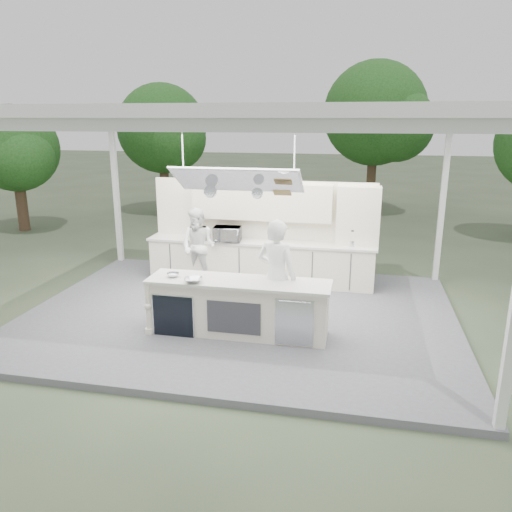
% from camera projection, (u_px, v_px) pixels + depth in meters
% --- Properties ---
extents(ground, '(90.00, 90.00, 0.00)m').
position_uv_depth(ground, '(240.00, 318.00, 9.53)').
color(ground, '#47543A').
rests_on(ground, ground).
extents(stage_deck, '(8.00, 6.00, 0.12)m').
position_uv_depth(stage_deck, '(240.00, 315.00, 9.51)').
color(stage_deck, '#5D5D61').
rests_on(stage_deck, ground).
extents(tent, '(8.20, 6.20, 3.86)m').
position_uv_depth(tent, '(238.00, 117.00, 8.52)').
color(tent, white).
rests_on(tent, ground).
extents(demo_island, '(3.10, 0.79, 0.95)m').
position_uv_depth(demo_island, '(237.00, 307.00, 8.47)').
color(demo_island, white).
rests_on(demo_island, stage_deck).
extents(back_counter, '(5.08, 0.72, 0.95)m').
position_uv_depth(back_counter, '(260.00, 261.00, 11.16)').
color(back_counter, white).
rests_on(back_counter, stage_deck).
extents(back_wall_unit, '(5.05, 0.48, 2.25)m').
position_uv_depth(back_wall_unit, '(282.00, 217.00, 11.01)').
color(back_wall_unit, white).
rests_on(back_wall_unit, stage_deck).
extents(tree_cluster, '(19.55, 9.40, 5.85)m').
position_uv_depth(tree_cluster, '(299.00, 129.00, 17.89)').
color(tree_cluster, '#4F3427').
rests_on(tree_cluster, ground).
extents(head_chef, '(0.83, 0.67, 1.97)m').
position_uv_depth(head_chef, '(277.00, 276.00, 8.46)').
color(head_chef, white).
rests_on(head_chef, stage_deck).
extents(sous_chef, '(0.94, 0.80, 1.70)m').
position_uv_depth(sous_chef, '(199.00, 247.00, 10.93)').
color(sous_chef, white).
rests_on(sous_chef, stage_deck).
extents(toaster_oven, '(0.63, 0.45, 0.33)m').
position_uv_depth(toaster_oven, '(227.00, 234.00, 10.94)').
color(toaster_oven, silver).
rests_on(toaster_oven, back_counter).
extents(bowl_large, '(0.38, 0.38, 0.07)m').
position_uv_depth(bowl_large, '(193.00, 280.00, 8.25)').
color(bowl_large, '#AFB2B6').
rests_on(bowl_large, demo_island).
extents(bowl_small, '(0.26, 0.26, 0.07)m').
position_uv_depth(bowl_small, '(173.00, 275.00, 8.53)').
color(bowl_small, silver).
rests_on(bowl_small, demo_island).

